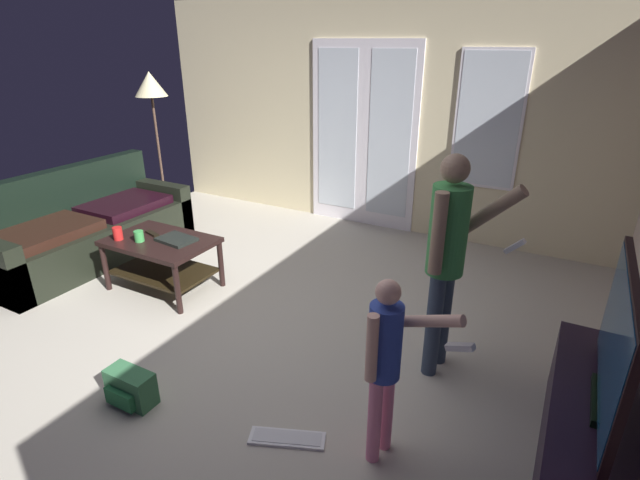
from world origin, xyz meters
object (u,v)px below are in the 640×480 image
object	(u,v)px
cup_by_laptop	(139,236)
tv_remote_black	(152,233)
tv_stand	(589,441)
person_adult	(448,249)
cup_near_edge	(118,233)
person_child	(386,356)
backpack	(130,388)
loose_keyboard	(287,438)
floor_lamp	(151,91)
flat_screen_tv	(616,344)
laptop_closed	(176,239)
coffee_table	(162,253)
leather_couch	(86,230)

from	to	relation	value
cup_by_laptop	tv_remote_black	world-z (taller)	cup_by_laptop
tv_stand	person_adult	world-z (taller)	person_adult
cup_near_edge	person_child	bearing A→B (deg)	-13.70
backpack	tv_remote_black	bearing A→B (deg)	130.22
person_adult	loose_keyboard	distance (m)	1.50
person_child	cup_by_laptop	world-z (taller)	person_child
backpack	floor_lamp	bearing A→B (deg)	131.62
flat_screen_tv	laptop_closed	size ratio (longest dim) A/B	3.41
tv_stand	loose_keyboard	distance (m)	1.60
flat_screen_tv	loose_keyboard	size ratio (longest dim) A/B	2.43
backpack	laptop_closed	distance (m)	1.54
floor_lamp	tv_remote_black	xyz separation A→B (m)	(1.35, -1.46, -1.07)
backpack	coffee_table	bearing A→B (deg)	127.29
leather_couch	tv_remote_black	world-z (taller)	leather_couch
flat_screen_tv	person_child	size ratio (longest dim) A/B	1.03
tv_remote_black	person_adult	bearing A→B (deg)	15.92
backpack	tv_remote_black	xyz separation A→B (m)	(-1.08, 1.28, 0.38)
cup_by_laptop	laptop_closed	bearing A→B (deg)	30.08
tv_stand	backpack	world-z (taller)	tv_stand
coffee_table	tv_remote_black	xyz separation A→B (m)	(-0.15, 0.05, 0.14)
flat_screen_tv	cup_by_laptop	size ratio (longest dim) A/B	11.36
tv_remote_black	cup_by_laptop	bearing A→B (deg)	-66.71
tv_remote_black	flat_screen_tv	bearing A→B (deg)	7.53
floor_lamp	flat_screen_tv	bearing A→B (deg)	-22.02
floor_lamp	person_child	bearing A→B (deg)	-30.78
cup_near_edge	backpack	bearing A→B (deg)	-39.93
backpack	cup_by_laptop	distance (m)	1.59
backpack	cup_by_laptop	world-z (taller)	cup_by_laptop
loose_keyboard	backpack	bearing A→B (deg)	-168.89
coffee_table	cup_near_edge	bearing A→B (deg)	-151.43
leather_couch	person_child	distance (m)	3.83
floor_lamp	laptop_closed	xyz separation A→B (m)	(1.65, -1.46, -1.07)
leather_couch	cup_near_edge	bearing A→B (deg)	-18.56
floor_lamp	loose_keyboard	world-z (taller)	floor_lamp
person_adult	laptop_closed	world-z (taller)	person_adult
person_child	coffee_table	bearing A→B (deg)	160.89
person_adult	floor_lamp	world-z (taller)	floor_lamp
loose_keyboard	laptop_closed	xyz separation A→B (m)	(-1.81, 1.07, 0.49)
laptop_closed	tv_remote_black	distance (m)	0.30
tv_remote_black	backpack	bearing A→B (deg)	-33.64
coffee_table	tv_stand	size ratio (longest dim) A/B	0.64
backpack	cup_near_edge	xyz separation A→B (m)	(-1.26, 1.05, 0.43)
laptop_closed	cup_by_laptop	bearing A→B (deg)	-143.82
flat_screen_tv	leather_couch	bearing A→B (deg)	172.46
tv_stand	tv_remote_black	size ratio (longest dim) A/B	8.67
person_child	floor_lamp	size ratio (longest dim) A/B	0.61
coffee_table	tv_stand	distance (m)	3.50
person_adult	tv_remote_black	world-z (taller)	person_adult
person_adult	cup_near_edge	xyz separation A→B (m)	(-2.85, -0.22, -0.37)
tv_stand	cup_near_edge	xyz separation A→B (m)	(-3.78, 0.32, 0.30)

